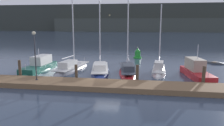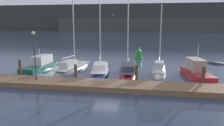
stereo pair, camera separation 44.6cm
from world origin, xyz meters
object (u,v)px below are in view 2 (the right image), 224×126
object	(u,v)px
sailboat_berth_2	(72,69)
sailboat_berth_3	(100,71)
sailboat_berth_4	(128,73)
sailboat_berth_5	(159,72)
dock_lamppost	(34,48)
channel_buoy	(139,54)
motorboat_berth_6	(197,74)
rowboat_adrift	(216,64)
motorboat_berth_1	(40,68)

from	to	relation	value
sailboat_berth_2	sailboat_berth_3	bearing A→B (deg)	-6.12
sailboat_berth_4	sailboat_berth_5	world-z (taller)	sailboat_berth_4
sailboat_berth_4	dock_lamppost	xyz separation A→B (m)	(-7.88, -5.46, 3.22)
sailboat_berth_3	channel_buoy	xyz separation A→B (m)	(3.89, 10.95, 0.51)
sailboat_berth_4	sailboat_berth_3	bearing A→B (deg)	172.39
sailboat_berth_4	motorboat_berth_6	xyz separation A→B (m)	(7.18, -0.24, 0.18)
dock_lamppost	rowboat_adrift	size ratio (longest dim) A/B	1.42
sailboat_berth_4	dock_lamppost	distance (m)	10.12
channel_buoy	dock_lamppost	xyz separation A→B (m)	(-8.58, -16.84, 2.71)
motorboat_berth_1	sailboat_berth_2	world-z (taller)	sailboat_berth_2
sailboat_berth_3	motorboat_berth_6	world-z (taller)	sailboat_berth_3
channel_buoy	dock_lamppost	size ratio (longest dim) A/B	0.41
sailboat_berth_3	sailboat_berth_5	xyz separation A→B (m)	(6.62, 0.47, -0.01)
sailboat_berth_4	dock_lamppost	size ratio (longest dim) A/B	2.73
channel_buoy	dock_lamppost	distance (m)	19.09
sailboat_berth_2	motorboat_berth_6	world-z (taller)	sailboat_berth_2
sailboat_berth_2	rowboat_adrift	size ratio (longest dim) A/B	3.13
dock_lamppost	motorboat_berth_6	bearing A→B (deg)	19.12
sailboat_berth_2	dock_lamppost	distance (m)	7.15
channel_buoy	rowboat_adrift	xyz separation A→B (m)	(10.74, -3.33, -0.64)
sailboat_berth_4	rowboat_adrift	distance (m)	13.98
motorboat_berth_1	rowboat_adrift	world-z (taller)	motorboat_berth_1
sailboat_berth_2	sailboat_berth_4	size ratio (longest dim) A/B	0.80
motorboat_berth_1	sailboat_berth_5	distance (m)	13.87
motorboat_berth_1	sailboat_berth_5	bearing A→B (deg)	3.25
sailboat_berth_3	rowboat_adrift	distance (m)	16.49
motorboat_berth_1	sailboat_berth_3	distance (m)	7.24
sailboat_berth_3	channel_buoy	size ratio (longest dim) A/B	6.87
sailboat_berth_3	dock_lamppost	size ratio (longest dim) A/B	2.79
sailboat_berth_4	motorboat_berth_6	bearing A→B (deg)	-1.91
sailboat_berth_3	motorboat_berth_6	xyz separation A→B (m)	(10.38, -0.67, 0.18)
channel_buoy	sailboat_berth_3	bearing A→B (deg)	-109.58
sailboat_berth_3	dock_lamppost	distance (m)	8.18
motorboat_berth_6	sailboat_berth_2	bearing A→B (deg)	175.70
sailboat_berth_2	channel_buoy	size ratio (longest dim) A/B	5.40
motorboat_berth_1	sailboat_berth_5	world-z (taller)	sailboat_berth_5
sailboat_berth_2	sailboat_berth_5	world-z (taller)	sailboat_berth_2
motorboat_berth_1	sailboat_berth_5	xyz separation A→B (m)	(13.84, 0.79, -0.14)
motorboat_berth_1	rowboat_adrift	distance (m)	23.25
sailboat_berth_3	dock_lamppost	world-z (taller)	sailboat_berth_3
sailboat_berth_2	motorboat_berth_6	xyz separation A→B (m)	(13.90, -1.04, 0.20)
motorboat_berth_1	sailboat_berth_2	xyz separation A→B (m)	(3.71, 0.70, -0.15)
dock_lamppost	sailboat_berth_2	bearing A→B (deg)	79.44
sailboat_berth_4	rowboat_adrift	bearing A→B (deg)	35.13
sailboat_berth_4	motorboat_berth_1	bearing A→B (deg)	179.40
sailboat_berth_2	motorboat_berth_6	size ratio (longest dim) A/B	1.46
motorboat_berth_6	dock_lamppost	xyz separation A→B (m)	(-15.07, -5.22, 3.04)
motorboat_berth_1	sailboat_berth_4	size ratio (longest dim) A/B	0.54
sailboat_berth_5	motorboat_berth_6	world-z (taller)	sailboat_berth_5
sailboat_berth_5	motorboat_berth_6	size ratio (longest dim) A/B	1.27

